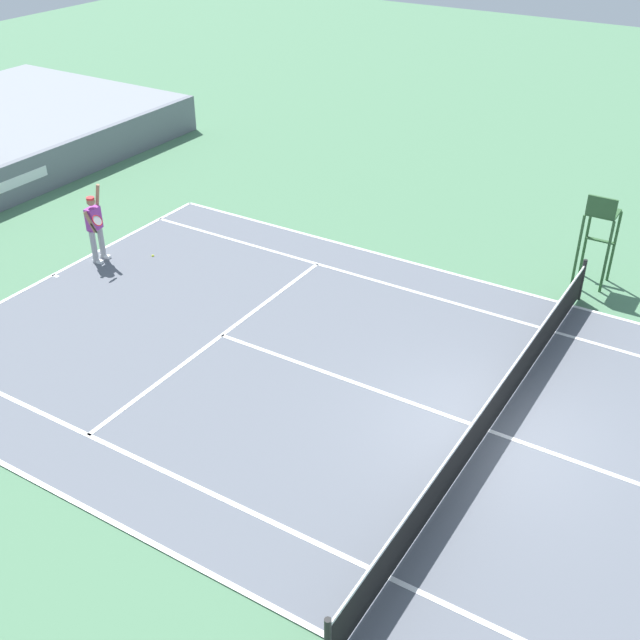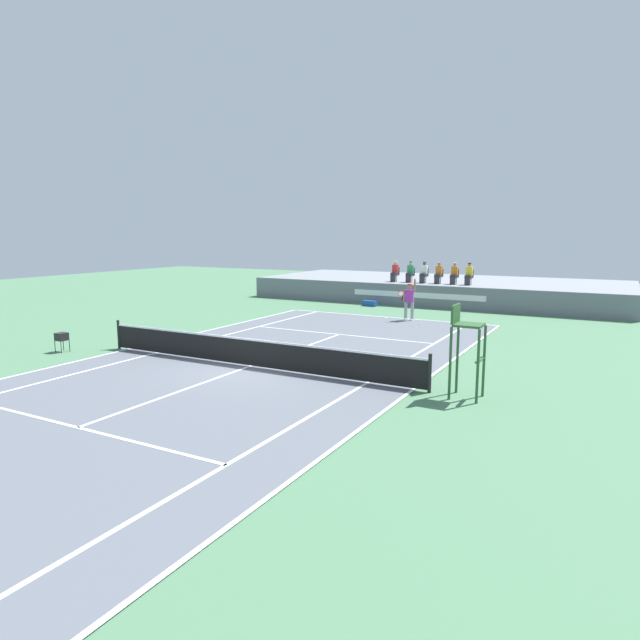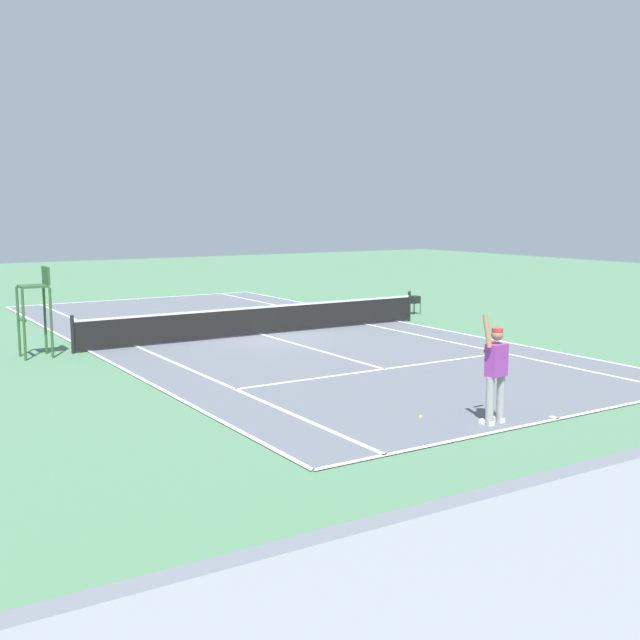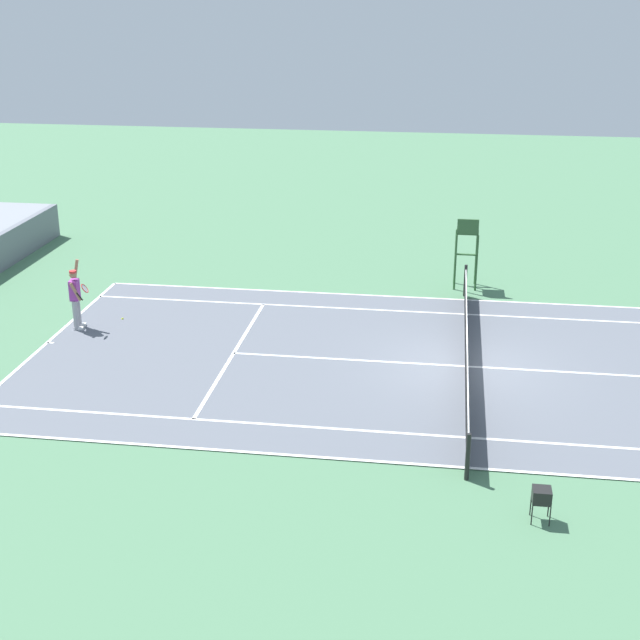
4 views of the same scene
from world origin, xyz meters
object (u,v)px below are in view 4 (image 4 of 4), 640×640
(tennis_player, at_px, (76,297))
(ball_hopper, at_px, (542,495))
(tennis_ball, at_px, (122,319))
(umpire_chair, at_px, (467,243))

(tennis_player, bearing_deg, ball_hopper, -123.67)
(tennis_player, distance_m, ball_hopper, 15.45)
(tennis_ball, distance_m, ball_hopper, 15.13)
(tennis_ball, distance_m, umpire_chair, 11.52)
(umpire_chair, bearing_deg, tennis_player, 116.00)
(tennis_ball, bearing_deg, tennis_player, 130.52)
(tennis_player, relative_size, umpire_chair, 0.85)
(umpire_chair, relative_size, ball_hopper, 3.49)
(tennis_ball, height_order, ball_hopper, ball_hopper)
(tennis_player, bearing_deg, umpire_chair, -64.00)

